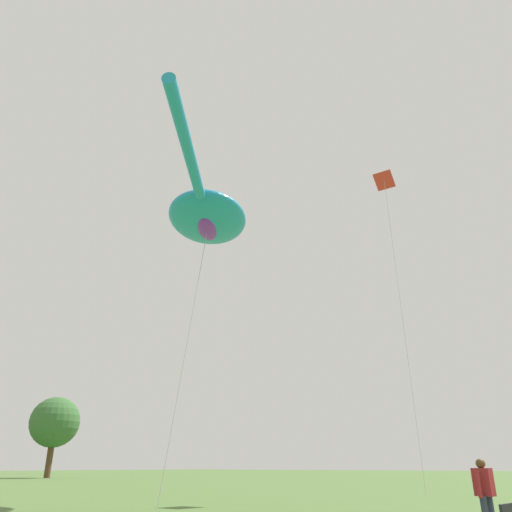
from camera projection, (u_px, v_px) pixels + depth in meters
The scene contains 4 objects.
big_show_kite at pixel (207, 216), 23.32m from camera, with size 11.13×8.51×12.68m.
person_grey_haired_man at pixel (485, 491), 10.48m from camera, with size 0.52×0.41×1.47m.
small_kite_delta_white at pixel (386, 192), 28.21m from camera, with size 1.60×1.07×16.68m.
tree_broad_distant at pixel (55, 422), 61.28m from camera, with size 5.92×5.92×9.24m.
Camera 1 is at (-11.88, -0.83, 1.33)m, focal length 35.22 mm.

